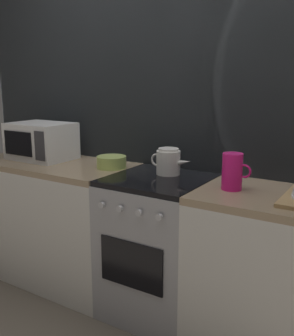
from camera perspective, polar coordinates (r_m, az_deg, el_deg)
The scene contains 8 objects.
ground_plane at distance 2.75m, azimuth 1.57°, elevation -19.89°, with size 8.00×8.00×0.00m, color #6B6054.
back_wall at distance 2.62m, azimuth 5.36°, elevation 6.45°, with size 3.60×0.05×2.40m.
counter_left at distance 3.06m, azimuth -13.15°, elevation -7.36°, with size 1.20×0.60×0.90m.
stove_unit at distance 2.54m, azimuth 1.61°, elevation -11.32°, with size 0.60×0.63×0.90m.
microwave at distance 3.04m, azimuth -15.09°, elevation 3.81°, with size 0.46×0.35×0.27m.
kettle at distance 2.46m, azimuth 3.14°, elevation 0.93°, with size 0.28×0.15×0.17m.
mixing_bowl at distance 2.66m, azimuth -5.18°, elevation 0.87°, with size 0.20×0.20×0.08m, color #B7D166.
pitcher at distance 2.16m, azimuth 12.32°, elevation -0.50°, with size 0.16×0.11×0.20m.
Camera 1 is at (1.18, -2.00, 1.48)m, focal length 41.97 mm.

